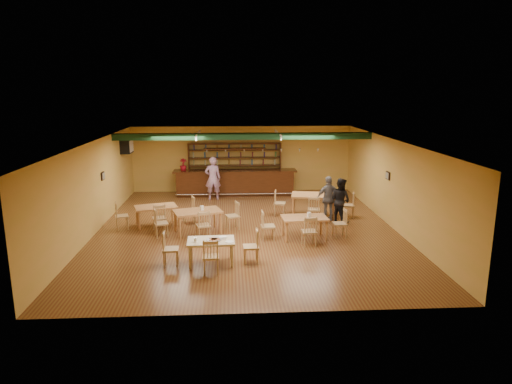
{
  "coord_description": "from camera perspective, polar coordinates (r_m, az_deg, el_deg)",
  "views": [
    {
      "loc": [
        -0.53,
        -14.89,
        4.66
      ],
      "look_at": [
        0.35,
        0.6,
        1.15
      ],
      "focal_mm": 32.04,
      "sensor_mm": 36.0,
      "label": 1
    }
  ],
  "objects": [
    {
      "name": "patron_bar",
      "position": [
        19.59,
        -5.41,
        1.71
      ],
      "size": [
        0.73,
        0.53,
        1.86
      ],
      "primitive_type": "imported",
      "rotation": [
        0.0,
        0.0,
        3.27
      ],
      "color": "#9E50AD",
      "rests_on": "ground"
    },
    {
      "name": "pizza_server",
      "position": [
        12.46,
        -4.6,
        -5.84
      ],
      "size": [
        0.33,
        0.15,
        0.0
      ],
      "primitive_type": "cube",
      "rotation": [
        0.0,
        0.0,
        -0.19
      ],
      "color": "silver",
      "rests_on": "pizza_tray"
    },
    {
      "name": "near_table",
      "position": [
        12.55,
        -5.62,
        -7.46
      ],
      "size": [
        1.29,
        0.85,
        0.68
      ],
      "primitive_type": "cube",
      "rotation": [
        0.0,
        0.0,
        0.03
      ],
      "color": "#C8B186",
      "rests_on": "ground"
    },
    {
      "name": "patron_right_b",
      "position": [
        16.6,
        9.06,
        -0.82
      ],
      "size": [
        1.01,
        0.55,
        1.62
      ],
      "primitive_type": "imported",
      "rotation": [
        0.0,
        0.0,
        3.31
      ],
      "color": "slate",
      "rests_on": "ground"
    },
    {
      "name": "poinsettia",
      "position": [
        20.41,
        -9.07,
        3.39
      ],
      "size": [
        0.39,
        0.39,
        0.54
      ],
      "primitive_type": "imported",
      "rotation": [
        0.0,
        0.0,
        0.35
      ],
      "color": "maroon",
      "rests_on": "bar_counter"
    },
    {
      "name": "floor",
      "position": [
        15.61,
        -1.17,
        -4.62
      ],
      "size": [
        12.0,
        12.0,
        0.0
      ],
      "primitive_type": "plane",
      "color": "#5A3019",
      "rests_on": "ground"
    },
    {
      "name": "side_plate",
      "position": [
        12.25,
        -3.35,
        -6.21
      ],
      "size": [
        0.23,
        0.23,
        0.01
      ],
      "primitive_type": "cylinder",
      "rotation": [
        0.0,
        0.0,
        0.03
      ],
      "color": "white",
      "rests_on": "near_table"
    },
    {
      "name": "dining_table_a",
      "position": [
        16.26,
        -12.34,
        -2.93
      ],
      "size": [
        1.58,
        1.22,
        0.7
      ],
      "primitive_type": "cube",
      "rotation": [
        0.0,
        0.0,
        0.3
      ],
      "color": "#A36D3A",
      "rests_on": "ground"
    },
    {
      "name": "back_bar_hutch",
      "position": [
        20.97,
        -2.65,
        3.07
      ],
      "size": [
        4.23,
        0.4,
        2.28
      ],
      "primitive_type": "cube",
      "color": "#35190A",
      "rests_on": "ground"
    },
    {
      "name": "patron_right_a",
      "position": [
        16.5,
        10.5,
        -1.01
      ],
      "size": [
        0.94,
        0.98,
        1.59
      ],
      "primitive_type": "imported",
      "rotation": [
        0.0,
        0.0,
        2.19
      ],
      "color": "black",
      "rests_on": "ground"
    },
    {
      "name": "dining_table_b",
      "position": [
        17.19,
        7.23,
        -1.65
      ],
      "size": [
        1.81,
        1.28,
        0.83
      ],
      "primitive_type": "cube",
      "rotation": [
        0.0,
        0.0,
        -0.18
      ],
      "color": "#A36D3A",
      "rests_on": "ground"
    },
    {
      "name": "bar_counter",
      "position": [
        20.45,
        -2.62,
        1.19
      ],
      "size": [
        5.47,
        0.85,
        1.13
      ],
      "primitive_type": "cube",
      "color": "#35190A",
      "rests_on": "ground"
    },
    {
      "name": "picture_right",
      "position": [
        16.61,
        16.14,
        1.98
      ],
      "size": [
        0.04,
        0.34,
        0.28
      ],
      "primitive_type": "cube",
      "color": "black",
      "rests_on": "wall_right"
    },
    {
      "name": "napkin_stack",
      "position": [
        12.59,
        -4.18,
        -5.65
      ],
      "size": [
        0.22,
        0.18,
        0.03
      ],
      "primitive_type": "cube",
      "rotation": [
        0.0,
        0.0,
        0.15
      ],
      "color": "white",
      "rests_on": "near_table"
    },
    {
      "name": "track_rail_right",
      "position": [
        18.47,
        2.77,
        7.39
      ],
      "size": [
        0.05,
        2.5,
        0.05
      ],
      "primitive_type": "cube",
      "color": "silver",
      "rests_on": "ceiling"
    },
    {
      "name": "parmesan_shaker",
      "position": [
        12.31,
        -7.59,
        -5.96
      ],
      "size": [
        0.08,
        0.08,
        0.11
      ],
      "primitive_type": "cylinder",
      "rotation": [
        0.0,
        0.0,
        0.03
      ],
      "color": "#EAE5C6",
      "rests_on": "near_table"
    },
    {
      "name": "ac_unit",
      "position": [
        19.7,
        -15.84,
        5.53
      ],
      "size": [
        0.34,
        0.7,
        0.48
      ],
      "primitive_type": "cube",
      "color": "silver",
      "rests_on": "wall_left"
    },
    {
      "name": "ceiling_beam",
      "position": [
        17.79,
        -1.55,
        6.97
      ],
      "size": [
        10.0,
        0.3,
        0.25
      ],
      "primitive_type": "cube",
      "color": "black",
      "rests_on": "ceiling"
    },
    {
      "name": "dining_table_c",
      "position": [
        15.22,
        -7.28,
        -3.69
      ],
      "size": [
        1.72,
        1.32,
        0.76
      ],
      "primitive_type": "cube",
      "rotation": [
        0.0,
        0.0,
        0.31
      ],
      "color": "#A36D3A",
      "rests_on": "ground"
    },
    {
      "name": "track_rail_left",
      "position": [
        18.41,
        -7.26,
        7.29
      ],
      "size": [
        0.05,
        2.5,
        0.05
      ],
      "primitive_type": "cube",
      "color": "silver",
      "rests_on": "ceiling"
    },
    {
      "name": "dining_table_d",
      "position": [
        14.6,
        6.03,
        -4.47
      ],
      "size": [
        1.47,
        0.94,
        0.71
      ],
      "primitive_type": "cube",
      "rotation": [
        0.0,
        0.0,
        0.06
      ],
      "color": "#A36D3A",
      "rests_on": "ground"
    },
    {
      "name": "pizza_tray",
      "position": [
        12.43,
        -5.23,
        -5.95
      ],
      "size": [
        0.4,
        0.4,
        0.01
      ],
      "primitive_type": "cylinder",
      "rotation": [
        0.0,
        0.0,
        0.0
      ],
      "color": "silver",
      "rests_on": "near_table"
    },
    {
      "name": "picture_left",
      "position": [
        16.76,
        -18.58,
        1.91
      ],
      "size": [
        0.04,
        0.34,
        0.28
      ],
      "primitive_type": "cube",
      "color": "black",
      "rests_on": "wall_left"
    }
  ]
}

